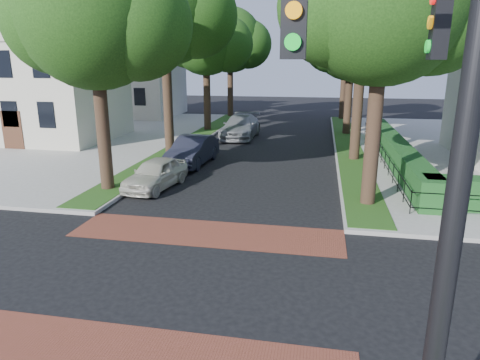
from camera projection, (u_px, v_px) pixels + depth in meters
name	position (u px, v px, depth m)	size (l,w,h in m)	color
ground	(175.00, 280.00, 11.20)	(120.00, 120.00, 0.00)	black
sidewalk_nw	(14.00, 135.00, 32.65)	(30.00, 30.00, 0.15)	gray
crosswalk_far	(207.00, 233.00, 14.22)	(9.00, 2.20, 0.01)	brown
grass_strip_ne	(348.00, 145.00, 28.26)	(1.60, 29.80, 0.02)	#224C15
grass_strip_nw	(191.00, 140.00, 30.20)	(1.60, 29.80, 0.02)	#224C15
tree_right_mid	(366.00, 13.00, 22.48)	(8.25, 7.09, 11.22)	black
tree_right_far	(353.00, 41.00, 31.26)	(7.25, 6.23, 9.74)	black
tree_right_back	(347.00, 42.00, 39.69)	(7.50, 6.45, 10.20)	black
tree_left_near	(98.00, 16.00, 17.05)	(7.50, 6.45, 10.20)	black
tree_left_mid	(167.00, 10.00, 24.34)	(8.00, 6.88, 11.48)	black
tree_left_far	(208.00, 40.00, 33.17)	(7.00, 6.02, 9.86)	black
tree_left_back	(232.00, 41.00, 41.62)	(7.75, 6.66, 10.44)	black
hedge_main_road	(395.00, 150.00, 23.81)	(1.00, 18.00, 1.20)	#18451C
fence_main_road	(380.00, 152.00, 24.00)	(0.06, 18.00, 0.90)	black
house_left_near	(45.00, 68.00, 29.64)	(10.00, 9.00, 10.14)	beige
house_left_far	(131.00, 66.00, 42.89)	(10.00, 9.00, 10.14)	silver
traffic_signal	(440.00, 136.00, 4.88)	(2.17, 2.00, 8.00)	black
parked_car_front	(156.00, 174.00, 19.10)	(1.60, 3.97, 1.35)	beige
parked_car_middle	(193.00, 151.00, 23.48)	(1.66, 4.75, 1.56)	black
parked_car_rear	(241.00, 127.00, 31.73)	(2.34, 5.76, 1.67)	gray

